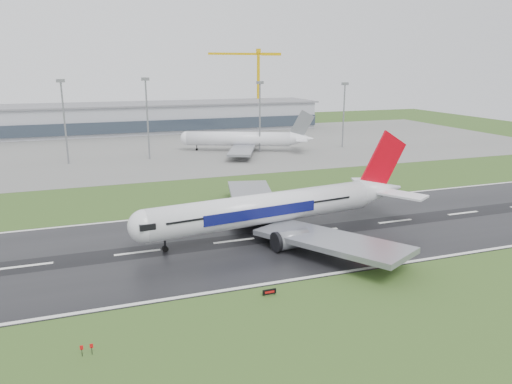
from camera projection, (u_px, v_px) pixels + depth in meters
name	position (u px, v px, depth m)	size (l,w,h in m)	color
ground	(138.00, 253.00, 95.83)	(520.00, 520.00, 0.00)	#2E4C1C
runway	(137.00, 253.00, 95.82)	(400.00, 45.00, 0.10)	black
apron	(107.00, 151.00, 209.95)	(400.00, 130.00, 0.08)	slate
terminal	(100.00, 120.00, 262.84)	(240.00, 36.00, 15.00)	#95979F
main_airliner	(283.00, 188.00, 105.45)	(67.69, 64.47, 19.99)	white
parked_airliner	(244.00, 131.00, 207.43)	(58.48, 54.44, 17.14)	white
tower_crane	(258.00, 87.00, 303.53)	(46.59, 2.54, 45.85)	#DDA705
runway_sign	(269.00, 292.00, 78.07)	(2.30, 0.26, 1.04)	black
floodmast_2	(65.00, 124.00, 178.56)	(0.64, 0.64, 30.05)	gray
floodmast_3	(148.00, 121.00, 188.16)	(0.64, 0.64, 30.39)	gray
floodmast_4	(260.00, 119.00, 203.25)	(0.64, 0.64, 28.56)	gray
floodmast_5	(344.00, 117.00, 216.10)	(0.64, 0.64, 27.63)	gray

